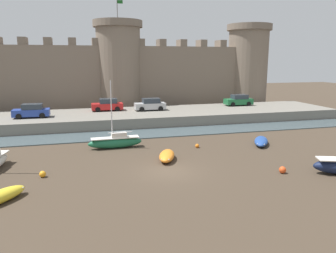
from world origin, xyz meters
name	(u,v)px	position (x,y,z in m)	size (l,w,h in m)	color
ground_plane	(168,171)	(0.00, 0.00, 0.00)	(160.00, 160.00, 0.00)	#423528
water_channel	(139,134)	(0.00, 12.52, 0.05)	(80.00, 4.50, 0.10)	#47565B
quay_road	(129,117)	(0.00, 19.77, 0.67)	(56.22, 10.00, 1.34)	slate
castle	(119,71)	(0.00, 29.79, 6.29)	(51.71, 7.48, 16.85)	#7A6B5B
sailboat_foreground_left	(115,142)	(-3.03, 7.55, 0.61)	(5.00, 1.23, 6.26)	#1E6B47
rowboat_midflat_right	(167,156)	(0.61, 2.66, 0.39)	(2.20, 3.30, 0.75)	orange
rowboat_midflat_left	(0,196)	(-10.69, -2.71, 0.39)	(2.99, 3.17, 0.74)	yellow
rowboat_near_channel_left	(261,141)	(10.68, 5.18, 0.35)	(2.97, 3.77, 0.66)	#234793
mooring_buoy_mid_mud	(283,170)	(7.90, -2.50, 0.25)	(0.51, 0.51, 0.51)	#E04C1E
mooring_buoy_near_shore	(197,146)	(4.32, 5.64, 0.18)	(0.37, 0.37, 0.37)	orange
mooring_buoy_off_centre	(43,174)	(-8.77, 1.07, 0.23)	(0.46, 0.46, 0.46)	orange
car_quay_centre_east	(150,105)	(3.02, 20.68, 2.12)	(4.11, 1.90, 1.62)	#B2B5B7
car_quay_east	(239,100)	(16.70, 21.97, 2.12)	(4.11, 1.90, 1.62)	#1E6638
car_quay_centre_west	(107,105)	(-2.58, 21.85, 2.12)	(4.11, 1.90, 1.62)	red
car_quay_west	(32,111)	(-11.64, 18.78, 2.12)	(4.11, 1.90, 1.62)	#263F99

